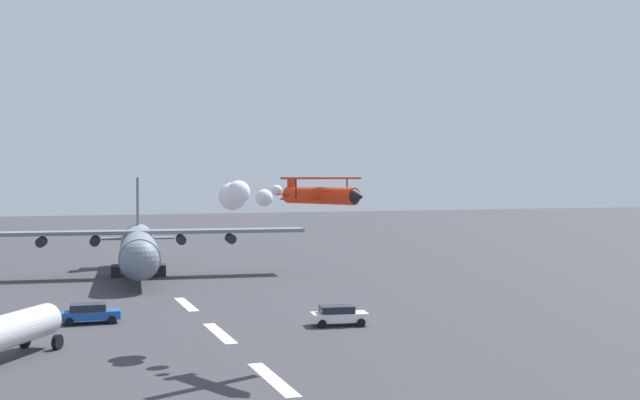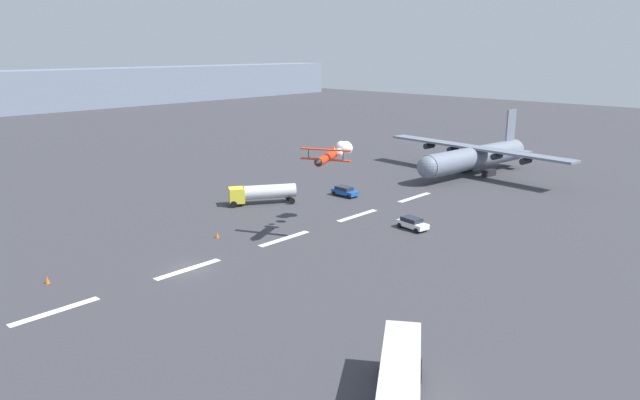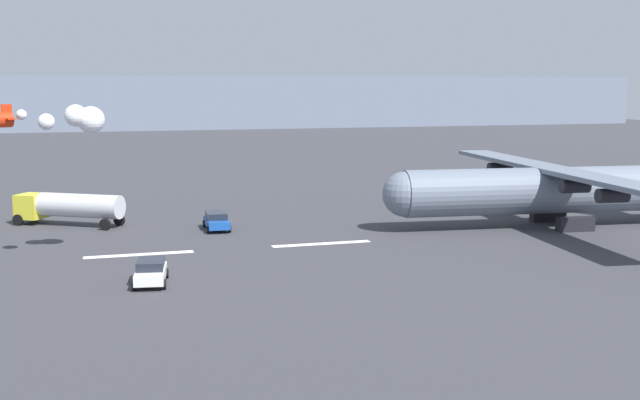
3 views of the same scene
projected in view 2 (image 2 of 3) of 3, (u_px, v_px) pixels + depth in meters
name	position (u px, v px, depth m)	size (l,w,h in m)	color
ground_plane	(188.00, 269.00, 62.09)	(440.00, 440.00, 0.00)	#38383D
runway_stripe_3	(55.00, 311.00, 52.16)	(8.00, 0.90, 0.01)	white
runway_stripe_4	(188.00, 269.00, 62.09)	(8.00, 0.90, 0.01)	white
runway_stripe_5	(285.00, 239.00, 72.03)	(8.00, 0.90, 0.01)	white
runway_stripe_6	(357.00, 215.00, 81.96)	(8.00, 0.90, 0.01)	white
runway_stripe_7	(415.00, 197.00, 91.90)	(8.00, 0.90, 0.01)	white
cargo_transport_plane	(471.00, 157.00, 106.72)	(28.93, 38.06, 11.28)	slate
stunt_biplane_red	(337.00, 152.00, 73.47)	(12.18, 7.64, 2.27)	red
semi_truck_orange	(399.00, 399.00, 35.48)	(14.74, 11.08, 3.70)	silver
fuel_tanker_truck	(261.00, 193.00, 87.62)	(9.73, 7.53, 2.90)	yellow
followme_car_yellow	(412.00, 223.00, 75.67)	(2.57, 4.47, 1.52)	white
airport_staff_sedan	(345.00, 191.00, 92.58)	(2.18, 4.52, 1.52)	#194CA5
traffic_cone_near	(47.00, 280.00, 58.26)	(0.44, 0.44, 0.75)	orange
traffic_cone_far	(217.00, 235.00, 72.36)	(0.44, 0.44, 0.75)	orange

